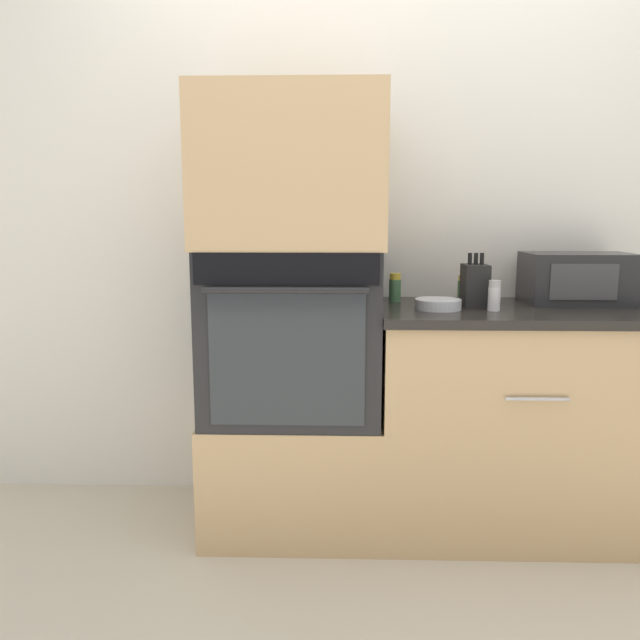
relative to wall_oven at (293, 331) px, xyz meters
The scene contains 13 objects.
ground_plane 0.92m from the wall_oven, 40.71° to the right, with size 12.00×12.00×0.00m, color beige.
wall_back 0.66m from the wall_oven, 44.07° to the left, with size 8.00×0.05×2.50m.
oven_cabinet_base 0.56m from the wall_oven, 90.00° to the left, with size 0.69×0.60×0.47m.
wall_oven is the anchor object (origin of this frame).
oven_cabinet_upper 0.61m from the wall_oven, 90.00° to the left, with size 0.69×0.60×0.57m.
counter_unit 0.94m from the wall_oven, ahead, with size 1.07×0.63×0.90m.
microwave 1.16m from the wall_oven, ahead, with size 0.41×0.27×0.20m.
knife_block 0.73m from the wall_oven, ahead, with size 0.09×0.13×0.21m.
bowl 0.57m from the wall_oven, ahead, with size 0.18×0.18×0.04m.
condiment_jar_near 0.78m from the wall_oven, ahead, with size 0.05×0.05×0.11m.
condiment_jar_mid 0.80m from the wall_oven, 18.71° to the left, with size 0.06×0.06×0.07m.
condiment_jar_far 0.47m from the wall_oven, 20.85° to the left, with size 0.05×0.05×0.12m.
condiment_jar_back 0.73m from the wall_oven, 13.94° to the left, with size 0.05×0.05×0.11m.
Camera 1 is at (-0.17, -2.12, 1.25)m, focal length 35.00 mm.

